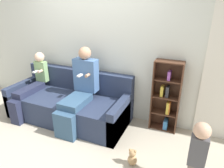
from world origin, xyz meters
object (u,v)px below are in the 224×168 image
at_px(adult_seated, 80,88).
at_px(teddy_bear, 132,158).
at_px(couch, 70,104).
at_px(toddler_standing, 198,151).
at_px(child_seated, 31,85).
at_px(bookshelf, 166,98).

relative_size(adult_seated, teddy_bear, 5.26).
xyz_separation_m(couch, adult_seated, (0.29, -0.08, 0.40)).
distance_m(couch, toddler_standing, 2.31).
xyz_separation_m(adult_seated, child_seated, (-1.04, -0.06, -0.11)).
bearing_deg(bookshelf, couch, -167.49).
bearing_deg(toddler_standing, adult_seated, 162.29).
height_order(child_seated, toddler_standing, child_seated).
bearing_deg(couch, adult_seated, -15.67).
height_order(couch, bookshelf, bookshelf).
height_order(bookshelf, teddy_bear, bookshelf).
xyz_separation_m(toddler_standing, teddy_bear, (-0.75, 0.01, -0.37)).
bearing_deg(bookshelf, toddler_standing, -63.37).
bearing_deg(teddy_bear, bookshelf, 78.16).
bearing_deg(child_seated, toddler_standing, -10.61).
relative_size(adult_seated, child_seated, 1.18).
bearing_deg(bookshelf, child_seated, -168.15).
relative_size(couch, bookshelf, 1.84).
relative_size(child_seated, toddler_standing, 1.32).
relative_size(child_seated, teddy_bear, 4.47).
height_order(couch, teddy_bear, couch).
distance_m(adult_seated, teddy_bear, 1.41).
distance_m(couch, child_seated, 0.82).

